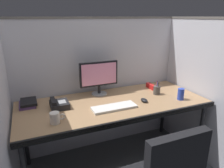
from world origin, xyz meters
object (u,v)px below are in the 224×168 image
at_px(red_stapler, 151,86).
at_px(book_stack, 28,103).
at_px(monitor_center, 99,76).
at_px(keyboard_main, 114,107).
at_px(pen_cup, 157,90).
at_px(computer_mouse, 144,100).
at_px(soda_can, 181,94).
at_px(desk, 114,107).
at_px(coffee_mug, 55,118).
at_px(desk_phone, 59,104).

height_order(red_stapler, book_stack, red_stapler).
relative_size(monitor_center, keyboard_main, 1.00).
distance_m(monitor_center, pen_cup, 0.67).
relative_size(computer_mouse, soda_can, 0.79).
bearing_deg(desk, coffee_mug, -161.76).
xyz_separation_m(desk_phone, pen_cup, (1.07, -0.06, 0.02)).
height_order(soda_can, desk_phone, soda_can).
height_order(computer_mouse, coffee_mug, coffee_mug).
xyz_separation_m(coffee_mug, desk_phone, (0.08, 0.30, -0.01)).
bearing_deg(red_stapler, coffee_mug, -160.35).
relative_size(soda_can, book_stack, 0.58).
relative_size(desk, desk_phone, 10.00).
bearing_deg(keyboard_main, desk, 66.19).
bearing_deg(desk, desk_phone, 169.72).
xyz_separation_m(keyboard_main, pen_cup, (0.59, 0.16, 0.04)).
distance_m(desk, book_stack, 0.86).
distance_m(computer_mouse, desk_phone, 0.85).
xyz_separation_m(desk, book_stack, (-0.81, 0.26, 0.08)).
xyz_separation_m(coffee_mug, pen_cup, (1.15, 0.24, 0.00)).
distance_m(keyboard_main, computer_mouse, 0.35).
bearing_deg(computer_mouse, soda_can, -13.95).
distance_m(computer_mouse, pen_cup, 0.28).
height_order(desk, keyboard_main, keyboard_main).
distance_m(keyboard_main, soda_can, 0.73).
bearing_deg(desk_phone, computer_mouse, -13.46).
bearing_deg(desk_phone, keyboard_main, -24.98).
relative_size(monitor_center, desk_phone, 2.26).
xyz_separation_m(monitor_center, keyboard_main, (0.01, -0.41, -0.20)).
relative_size(coffee_mug, pen_cup, 0.80).
height_order(monitor_center, book_stack, monitor_center).
height_order(desk, soda_can, soda_can).
distance_m(desk, desk_phone, 0.55).
height_order(keyboard_main, pen_cup, pen_cup).
xyz_separation_m(red_stapler, pen_cup, (-0.04, -0.19, 0.02)).
xyz_separation_m(computer_mouse, pen_cup, (0.24, 0.13, 0.03)).
relative_size(coffee_mug, book_stack, 0.60).
height_order(computer_mouse, red_stapler, red_stapler).
bearing_deg(red_stapler, keyboard_main, -151.06).
bearing_deg(desk, soda_can, -16.22).
distance_m(soda_can, desk_phone, 1.25).
height_order(desk, desk_phone, desk_phone).
bearing_deg(computer_mouse, keyboard_main, -175.59).
relative_size(monitor_center, book_stack, 2.04).
bearing_deg(computer_mouse, pen_cup, 28.76).
distance_m(computer_mouse, red_stapler, 0.43).
bearing_deg(monitor_center, red_stapler, -5.14).
bearing_deg(red_stapler, soda_can, -77.13).
bearing_deg(book_stack, coffee_mug, -66.72).
bearing_deg(coffee_mug, red_stapler, 19.65).
distance_m(red_stapler, pen_cup, 0.20).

